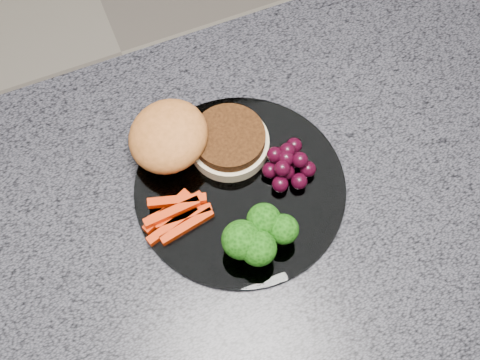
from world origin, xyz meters
The scene contains 7 objects.
island_cabinet centered at (0.00, 0.00, 0.43)m, with size 1.20×0.60×0.86m, color brown.
countertop centered at (0.00, 0.00, 0.88)m, with size 1.20×0.60×0.04m, color #44434D.
plate centered at (0.00, 0.05, 0.90)m, with size 0.26×0.26×0.01m, color white.
burger centered at (-0.04, 0.12, 0.93)m, with size 0.19×0.14×0.05m.
carrot_sticks centered at (-0.08, 0.04, 0.91)m, with size 0.09×0.06×0.02m.
broccoli centered at (-0.01, -0.03, 0.94)m, with size 0.09×0.07×0.06m.
grape_bunch centered at (0.06, 0.05, 0.92)m, with size 0.06×0.07×0.04m.
Camera 1 is at (-0.13, -0.27, 1.65)m, focal length 50.00 mm.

